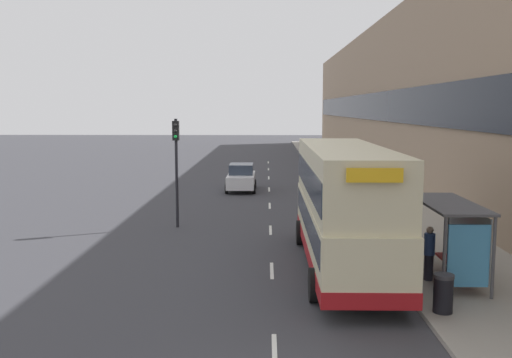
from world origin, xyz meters
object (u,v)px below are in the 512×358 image
object	(u,v)px
car_0	(241,178)
traffic_light_far_kerb	(176,155)
pedestrian_at_shelter	(397,231)
bus_shelter	(457,228)
litter_bin	(443,293)
pedestrian_1	(429,253)
double_decker_bus_near	(344,205)

from	to	relation	value
car_0	traffic_light_far_kerb	world-z (taller)	traffic_light_far_kerb
pedestrian_at_shelter	bus_shelter	bearing A→B (deg)	-73.03
bus_shelter	litter_bin	distance (m)	3.27
bus_shelter	traffic_light_far_kerb	xyz separation A→B (m)	(-10.17, 8.77, 1.55)
bus_shelter	pedestrian_1	bearing A→B (deg)	170.71
double_decker_bus_near	pedestrian_at_shelter	xyz separation A→B (m)	(2.24, 1.70, -1.28)
traffic_light_far_kerb	car_0	bearing A→B (deg)	78.41
bus_shelter	litter_bin	size ratio (longest dim) A/B	4.00
double_decker_bus_near	litter_bin	xyz separation A→B (m)	(2.08, -4.54, -1.62)
pedestrian_1	pedestrian_at_shelter	bearing A→B (deg)	94.61
bus_shelter	pedestrian_at_shelter	bearing A→B (deg)	106.97
car_0	litter_bin	size ratio (longest dim) A/B	4.24
bus_shelter	pedestrian_at_shelter	world-z (taller)	bus_shelter
car_0	pedestrian_1	distance (m)	21.90
bus_shelter	pedestrian_1	size ratio (longest dim) A/B	2.42
car_0	traffic_light_far_kerb	distance (m)	12.65
car_0	pedestrian_1	bearing A→B (deg)	108.35
double_decker_bus_near	traffic_light_far_kerb	distance (m)	9.89
bus_shelter	double_decker_bus_near	distance (m)	3.76
double_decker_bus_near	car_0	bearing A→B (deg)	102.89
pedestrian_at_shelter	traffic_light_far_kerb	world-z (taller)	traffic_light_far_kerb
pedestrian_at_shelter	traffic_light_far_kerb	bearing A→B (deg)	149.77
bus_shelter	double_decker_bus_near	xyz separation A→B (m)	(-3.30, 1.76, 0.41)
pedestrian_at_shelter	pedestrian_1	size ratio (longest dim) A/B	0.97
double_decker_bus_near	litter_bin	world-z (taller)	double_decker_bus_near
bus_shelter	litter_bin	world-z (taller)	bus_shelter
pedestrian_1	litter_bin	xyz separation A→B (m)	(-0.44, -2.92, -0.36)
pedestrian_at_shelter	pedestrian_1	distance (m)	3.34
litter_bin	traffic_light_far_kerb	world-z (taller)	traffic_light_far_kerb
double_decker_bus_near	car_0	distance (m)	19.70
pedestrian_at_shelter	pedestrian_1	world-z (taller)	pedestrian_1
car_0	pedestrian_at_shelter	xyz separation A→B (m)	(6.63, -17.45, 0.11)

